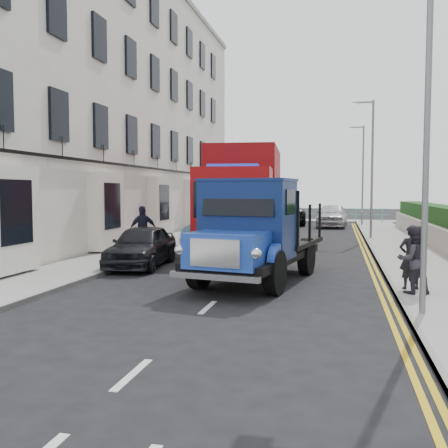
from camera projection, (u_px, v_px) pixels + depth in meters
ground at (228, 289)px, 12.58m from camera, size 120.00×120.00×0.00m
pavement_west at (159, 245)px, 22.49m from camera, size 2.40×38.00×0.12m
pavement_east at (404, 251)px, 20.14m from camera, size 2.60×38.00×0.12m
promenade at (305, 221)px, 40.77m from camera, size 30.00×2.50×0.12m
sea_plane at (319, 208)px, 70.92m from camera, size 120.00×120.00×0.00m
terrace_west at (109, 104)px, 26.86m from camera, size 6.31×30.20×14.25m
seafront_railing at (304, 215)px, 39.96m from camera, size 13.00×0.08×1.11m
lamp_near at (421, 111)px, 9.43m from camera, size 1.23×0.18×7.00m
lamp_mid at (370, 161)px, 24.99m from camera, size 1.23×0.18×7.00m
lamp_far at (361, 169)px, 34.71m from camera, size 1.23×0.18×7.00m
bedford_lorry at (250, 237)px, 13.07m from camera, size 3.21×6.07×2.75m
red_lorry at (243, 195)px, 21.48m from camera, size 3.45×8.52×4.36m
parked_car_front at (142, 246)px, 16.35m from camera, size 1.96×4.15×1.37m
parked_car_mid at (216, 229)px, 22.41m from camera, size 2.03×4.70×1.50m
parked_car_rear at (234, 220)px, 30.74m from camera, size 2.63×5.17×1.44m
seafront_car_left at (285, 213)px, 37.07m from camera, size 3.42×6.19×1.64m
seafront_car_right at (332, 215)px, 34.25m from camera, size 2.15×4.88×1.64m
pedestrian_east_near at (411, 257)px, 11.98m from camera, size 0.63×0.48×1.55m
pedestrian_east_far at (414, 260)px, 11.48m from camera, size 0.88×0.76×1.56m
pedestrian_west_near at (143, 230)px, 18.79m from camera, size 1.10×1.00×1.81m
pedestrian_west_far at (212, 218)px, 28.64m from camera, size 0.94×0.83×1.63m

